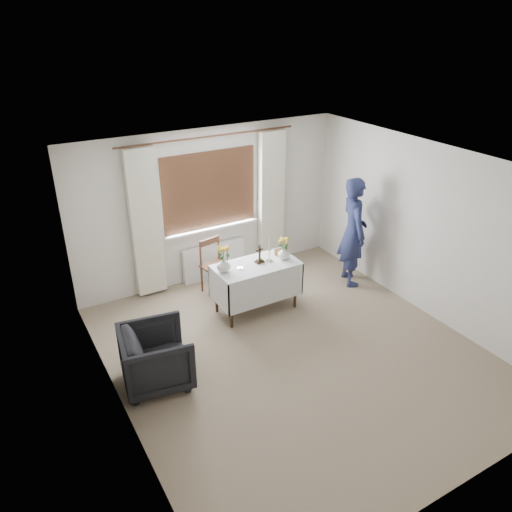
{
  "coord_description": "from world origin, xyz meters",
  "views": [
    {
      "loc": [
        -3.12,
        -4.38,
        4.06
      ],
      "look_at": [
        -0.02,
        0.98,
        1.01
      ],
      "focal_mm": 35.0,
      "sensor_mm": 36.0,
      "label": 1
    }
  ],
  "objects_px": {
    "wooden_chair": "(217,267)",
    "wooden_cross": "(260,254)",
    "person": "(353,232)",
    "armchair": "(156,357)",
    "flower_vase_right": "(284,253)",
    "flower_vase_left": "(224,265)",
    "altar_table": "(256,287)"
  },
  "relations": [
    {
      "from": "wooden_chair",
      "to": "wooden_cross",
      "type": "bearing_deg",
      "value": -75.97
    },
    {
      "from": "person",
      "to": "wooden_cross",
      "type": "distance_m",
      "value": 1.7
    },
    {
      "from": "person",
      "to": "wooden_cross",
      "type": "bearing_deg",
      "value": 108.48
    },
    {
      "from": "armchair",
      "to": "flower_vase_right",
      "type": "relative_size",
      "value": 4.32
    },
    {
      "from": "person",
      "to": "flower_vase_left",
      "type": "distance_m",
      "value": 2.28
    },
    {
      "from": "wooden_chair",
      "to": "armchair",
      "type": "height_order",
      "value": "wooden_chair"
    },
    {
      "from": "person",
      "to": "wooden_cross",
      "type": "height_order",
      "value": "person"
    },
    {
      "from": "armchair",
      "to": "flower_vase_right",
      "type": "bearing_deg",
      "value": -62.18
    },
    {
      "from": "flower_vase_right",
      "to": "armchair",
      "type": "bearing_deg",
      "value": -161.3
    },
    {
      "from": "armchair",
      "to": "flower_vase_right",
      "type": "height_order",
      "value": "flower_vase_right"
    },
    {
      "from": "armchair",
      "to": "flower_vase_right",
      "type": "distance_m",
      "value": 2.46
    },
    {
      "from": "armchair",
      "to": "person",
      "type": "distance_m",
      "value": 3.75
    },
    {
      "from": "altar_table",
      "to": "wooden_cross",
      "type": "xyz_separation_m",
      "value": [
        0.08,
        0.03,
        0.52
      ]
    },
    {
      "from": "wooden_cross",
      "to": "armchair",
      "type": "bearing_deg",
      "value": -161.96
    },
    {
      "from": "person",
      "to": "wooden_cross",
      "type": "xyz_separation_m",
      "value": [
        -1.7,
        0.04,
        0.0
      ]
    },
    {
      "from": "wooden_chair",
      "to": "armchair",
      "type": "relative_size",
      "value": 1.1
    },
    {
      "from": "altar_table",
      "to": "person",
      "type": "xyz_separation_m",
      "value": [
        1.78,
        -0.01,
        0.51
      ]
    },
    {
      "from": "altar_table",
      "to": "wooden_chair",
      "type": "height_order",
      "value": "wooden_chair"
    },
    {
      "from": "wooden_cross",
      "to": "wooden_chair",
      "type": "bearing_deg",
      "value": 109.67
    },
    {
      "from": "wooden_chair",
      "to": "wooden_cross",
      "type": "height_order",
      "value": "wooden_cross"
    },
    {
      "from": "armchair",
      "to": "flower_vase_left",
      "type": "distance_m",
      "value": 1.68
    },
    {
      "from": "person",
      "to": "flower_vase_right",
      "type": "relative_size",
      "value": 9.59
    },
    {
      "from": "altar_table",
      "to": "flower_vase_right",
      "type": "distance_m",
      "value": 0.65
    },
    {
      "from": "person",
      "to": "flower_vase_right",
      "type": "distance_m",
      "value": 1.34
    },
    {
      "from": "altar_table",
      "to": "armchair",
      "type": "distance_m",
      "value": 2.02
    },
    {
      "from": "altar_table",
      "to": "flower_vase_left",
      "type": "bearing_deg",
      "value": 174.88
    },
    {
      "from": "armchair",
      "to": "person",
      "type": "bearing_deg",
      "value": -68.28
    },
    {
      "from": "wooden_chair",
      "to": "flower_vase_left",
      "type": "bearing_deg",
      "value": -119.16
    },
    {
      "from": "flower_vase_left",
      "to": "flower_vase_right",
      "type": "xyz_separation_m",
      "value": [
        0.94,
        -0.09,
        -0.01
      ]
    },
    {
      "from": "wooden_chair",
      "to": "flower_vase_right",
      "type": "relative_size",
      "value": 4.75
    },
    {
      "from": "wooden_chair",
      "to": "armchair",
      "type": "bearing_deg",
      "value": -146.37
    },
    {
      "from": "altar_table",
      "to": "flower_vase_right",
      "type": "bearing_deg",
      "value": -6.42
    }
  ]
}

